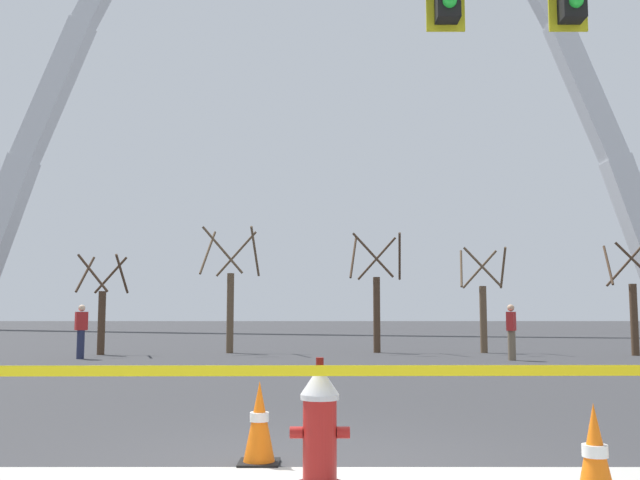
% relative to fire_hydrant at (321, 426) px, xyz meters
% --- Properties ---
extents(ground_plane, '(240.00, 240.00, 0.00)m').
position_rel_fire_hydrant_xyz_m(ground_plane, '(-0.02, 0.70, -0.47)').
color(ground_plane, '#333335').
extents(fire_hydrant, '(0.46, 0.48, 0.99)m').
position_rel_fire_hydrant_xyz_m(fire_hydrant, '(0.00, 0.00, 0.00)').
color(fire_hydrant, '#5E0F0D').
rests_on(fire_hydrant, ground).
extents(caution_tape_barrier, '(6.07, 0.12, 0.98)m').
position_rel_fire_hydrant_xyz_m(caution_tape_barrier, '(-0.17, -0.18, 0.22)').
color(caution_tape_barrier, '#232326').
rests_on(caution_tape_barrier, ground).
extents(traffic_cone_by_hydrant, '(0.36, 0.36, 0.73)m').
position_rel_fire_hydrant_xyz_m(traffic_cone_by_hydrant, '(-0.54, 0.87, -0.11)').
color(traffic_cone_by_hydrant, black).
rests_on(traffic_cone_by_hydrant, ground).
extents(traffic_cone_curb_edge, '(0.36, 0.36, 0.73)m').
position_rel_fire_hydrant_xyz_m(traffic_cone_curb_edge, '(1.84, -0.69, -0.11)').
color(traffic_cone_curb_edge, black).
rests_on(traffic_cone_curb_edge, ground).
extents(monument_arch, '(61.39, 2.12, 51.17)m').
position_rel_fire_hydrant_xyz_m(monument_arch, '(-0.02, 53.45, 22.22)').
color(monument_arch, silver).
rests_on(monument_arch, ground).
extents(tree_far_left, '(1.51, 1.52, 3.24)m').
position_rel_fire_hydrant_xyz_m(tree_far_left, '(-7.11, 17.60, 0.97)').
color(tree_far_left, '#473323').
rests_on(tree_far_left, ground).
extents(tree_left_mid, '(1.96, 1.97, 4.24)m').
position_rel_fire_hydrant_xyz_m(tree_left_mid, '(-3.06, 18.63, 1.42)').
color(tree_left_mid, brown).
rests_on(tree_left_mid, ground).
extents(tree_center_left, '(1.87, 1.88, 4.06)m').
position_rel_fire_hydrant_xyz_m(tree_center_left, '(1.95, 18.86, 1.34)').
color(tree_center_left, '#473323').
rests_on(tree_center_left, ground).
extents(tree_center_right, '(1.66, 1.67, 3.57)m').
position_rel_fire_hydrant_xyz_m(tree_center_right, '(5.57, 18.72, 1.12)').
color(tree_center_right, brown).
rests_on(tree_center_right, ground).
extents(tree_right_mid, '(1.66, 1.67, 3.58)m').
position_rel_fire_hydrant_xyz_m(tree_right_mid, '(10.03, 17.17, 1.12)').
color(tree_right_mid, '#473323').
rests_on(tree_right_mid, ground).
extents(pedestrian_walking_left, '(0.39, 0.36, 1.59)m').
position_rel_fire_hydrant_xyz_m(pedestrian_walking_left, '(-7.06, 15.50, 0.35)').
color(pedestrian_walking_left, '#232847').
rests_on(pedestrian_walking_left, ground).
extents(pedestrian_standing_center, '(0.35, 0.39, 1.59)m').
position_rel_fire_hydrant_xyz_m(pedestrian_standing_center, '(5.49, 14.85, 0.35)').
color(pedestrian_standing_center, brown).
rests_on(pedestrian_standing_center, ground).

